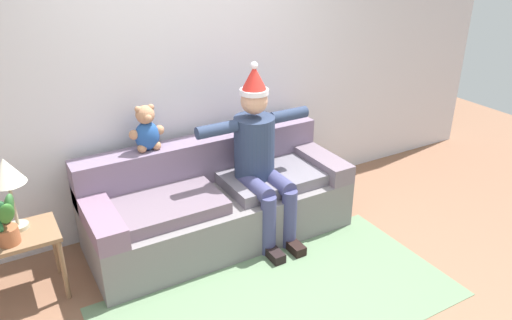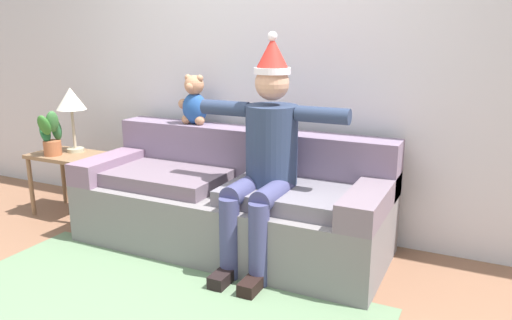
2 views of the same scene
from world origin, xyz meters
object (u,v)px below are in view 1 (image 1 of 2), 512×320
at_px(teddy_bear, 147,130).
at_px(table_lamp, 6,175).
at_px(side_table, 18,245).
at_px(person_seated, 260,154).
at_px(couch, 217,201).
at_px(potted_plant, 5,221).

relative_size(teddy_bear, table_lamp, 0.71).
relative_size(side_table, table_lamp, 1.02).
distance_m(person_seated, teddy_bear, 0.93).
relative_size(couch, table_lamp, 4.09).
xyz_separation_m(person_seated, side_table, (-1.88, 0.11, -0.32)).
relative_size(side_table, potted_plant, 1.43).
bearing_deg(teddy_bear, person_seated, -27.82).
distance_m(teddy_bear, potted_plant, 1.23).
relative_size(teddy_bear, potted_plant, 0.99).
height_order(couch, teddy_bear, teddy_bear).
bearing_deg(table_lamp, person_seated, -5.98).
xyz_separation_m(couch, potted_plant, (-1.59, -0.14, 0.38)).
xyz_separation_m(side_table, table_lamp, (0.03, 0.08, 0.51)).
xyz_separation_m(couch, person_seated, (0.33, -0.16, 0.43)).
bearing_deg(potted_plant, person_seated, -0.52).
height_order(person_seated, side_table, person_seated).
bearing_deg(side_table, potted_plant, -112.56).
distance_m(couch, side_table, 1.56).
height_order(teddy_bear, potted_plant, teddy_bear).
distance_m(couch, teddy_bear, 0.85).
xyz_separation_m(person_seated, teddy_bear, (-0.80, 0.42, 0.22)).
distance_m(side_table, table_lamp, 0.52).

